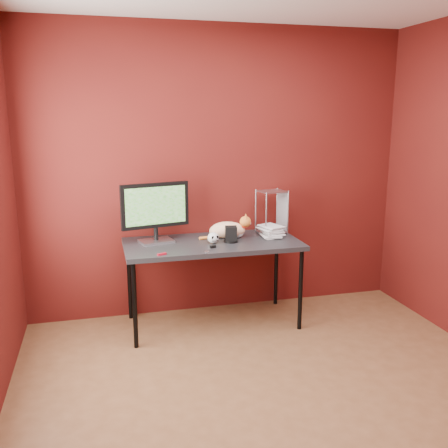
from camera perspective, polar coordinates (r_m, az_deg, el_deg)
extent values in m
cube|color=brown|center=(3.42, 6.92, -20.03)|extent=(3.50, 3.50, 0.01)
cube|color=#4A0F0D|center=(4.58, -0.60, 5.92)|extent=(3.50, 0.02, 2.60)
cube|color=black|center=(4.29, -1.32, -2.32)|extent=(1.50, 0.70, 0.04)
cylinder|color=black|center=(4.03, -10.17, -9.17)|extent=(0.04, 0.04, 0.71)
cylinder|color=black|center=(4.34, 8.74, -7.48)|extent=(0.04, 0.04, 0.71)
cylinder|color=black|center=(4.59, -10.76, -6.42)|extent=(0.04, 0.04, 0.71)
cylinder|color=black|center=(4.87, 5.98, -5.14)|extent=(0.04, 0.04, 0.71)
cube|color=#B1B1B6|center=(4.31, -7.75, -1.95)|extent=(0.31, 0.25, 0.02)
cylinder|color=black|center=(4.29, -7.78, -1.07)|extent=(0.04, 0.04, 0.12)
cube|color=black|center=(4.24, -7.87, 2.12)|extent=(0.59, 0.17, 0.38)
cube|color=#154412|center=(4.24, -7.87, 2.12)|extent=(0.52, 0.12, 0.32)
ellipsoid|color=orange|center=(4.40, 0.43, -0.66)|extent=(0.34, 0.24, 0.15)
ellipsoid|color=orange|center=(4.41, -0.75, -0.83)|extent=(0.18, 0.17, 0.12)
sphere|color=silver|center=(4.41, 1.61, -0.95)|extent=(0.10, 0.10, 0.10)
sphere|color=orange|center=(4.39, 2.45, 0.26)|extent=(0.10, 0.10, 0.10)
cone|color=orange|center=(4.36, 2.53, 0.82)|extent=(0.03, 0.03, 0.04)
cone|color=orange|center=(4.41, 2.51, 0.96)|extent=(0.03, 0.03, 0.04)
cylinder|color=red|center=(4.40, 2.27, -0.26)|extent=(0.07, 0.07, 0.01)
cylinder|color=orange|center=(4.38, -1.83, -1.55)|extent=(0.17, 0.06, 0.03)
ellipsoid|color=silver|center=(4.23, -1.24, -1.58)|extent=(0.10, 0.10, 0.09)
ellipsoid|color=black|center=(4.18, -1.37, -1.57)|extent=(0.02, 0.01, 0.03)
ellipsoid|color=black|center=(4.19, -0.85, -1.54)|extent=(0.02, 0.01, 0.03)
cube|color=black|center=(4.19, -1.10, -1.93)|extent=(0.05, 0.01, 0.00)
cylinder|color=black|center=(4.28, 0.80, -1.96)|extent=(0.12, 0.12, 0.02)
cube|color=black|center=(4.26, 0.81, -1.07)|extent=(0.11, 0.10, 0.12)
imported|color=beige|center=(4.44, 4.45, -0.12)|extent=(0.17, 0.23, 0.22)
imported|color=beige|center=(4.40, 4.50, 2.63)|extent=(0.17, 0.22, 0.22)
imported|color=beige|center=(4.36, 4.55, 5.44)|extent=(0.19, 0.24, 0.22)
imported|color=beige|center=(4.34, 4.60, 8.28)|extent=(0.21, 0.25, 0.22)
imported|color=beige|center=(4.33, 4.66, 11.14)|extent=(0.23, 0.26, 0.22)
cylinder|color=#B1B1B6|center=(4.45, 4.49, 1.11)|extent=(0.01, 0.01, 0.40)
cylinder|color=#B1B1B6|center=(4.53, 7.25, 1.25)|extent=(0.01, 0.01, 0.40)
cylinder|color=#B1B1B6|center=(4.63, 3.74, 1.57)|extent=(0.01, 0.01, 0.40)
cylinder|color=#B1B1B6|center=(4.70, 6.41, 1.70)|extent=(0.01, 0.01, 0.40)
cube|color=#B1B1B6|center=(4.62, 5.43, -0.88)|extent=(0.26, 0.23, 0.01)
cube|color=#B1B1B6|center=(4.55, 5.53, 3.74)|extent=(0.26, 0.23, 0.01)
cube|color=#A90D1E|center=(3.93, -7.11, -3.43)|extent=(0.08, 0.05, 0.01)
cube|color=black|center=(4.10, -1.29, -2.60)|extent=(0.05, 0.04, 0.02)
cylinder|color=#B1B1B6|center=(3.99, -1.98, -3.17)|extent=(0.04, 0.04, 0.00)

